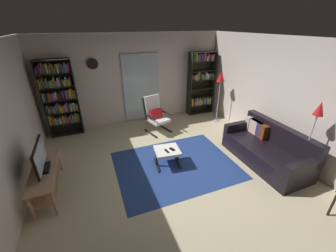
{
  "coord_description": "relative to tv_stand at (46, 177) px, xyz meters",
  "views": [
    {
      "loc": [
        -1.37,
        -3.21,
        2.83
      ],
      "look_at": [
        0.15,
        0.62,
        0.77
      ],
      "focal_mm": 22.19,
      "sensor_mm": 36.0,
      "label": 1
    }
  ],
  "objects": [
    {
      "name": "area_rug",
      "position": [
        2.5,
        -0.14,
        -0.33
      ],
      "size": [
        2.56,
        2.01,
        0.01
      ],
      "primitive_type": "cube",
      "color": "navy",
      "rests_on": "ground"
    },
    {
      "name": "cell_phone",
      "position": [
        2.43,
        -0.08,
        0.06
      ],
      "size": [
        0.11,
        0.15,
        0.01
      ],
      "primitive_type": "cube",
      "rotation": [
        0.0,
        0.0,
        0.34
      ],
      "color": "black",
      "rests_on": "ottoman"
    },
    {
      "name": "bookshelf_near_tv",
      "position": [
        0.24,
        2.35,
        0.75
      ],
      "size": [
        0.84,
        0.3,
        2.05
      ],
      "color": "black",
      "rests_on": "ground"
    },
    {
      "name": "ground_plane",
      "position": [
        2.33,
        -0.33,
        -0.33
      ],
      "size": [
        7.02,
        7.02,
        0.0
      ],
      "primitive_type": "plane",
      "color": "#C0B38F"
    },
    {
      "name": "tv_stand",
      "position": [
        0.0,
        0.0,
        0.0
      ],
      "size": [
        0.42,
        1.34,
        0.51
      ],
      "color": "tan",
      "rests_on": "ground"
    },
    {
      "name": "lounge_armchair",
      "position": [
        2.63,
        1.61,
        0.2
      ],
      "size": [
        0.73,
        0.78,
        1.02
      ],
      "color": "black",
      "rests_on": "ground"
    },
    {
      "name": "floor_lamp_by_shelf",
      "position": [
        4.63,
        1.51,
        0.97
      ],
      "size": [
        0.24,
        0.24,
        1.55
      ],
      "color": "#A5A5AD",
      "rests_on": "ground"
    },
    {
      "name": "television",
      "position": [
        0.0,
        -0.0,
        0.41
      ],
      "size": [
        0.2,
        0.81,
        0.51
      ],
      "color": "black",
      "rests_on": "tv_stand"
    },
    {
      "name": "leather_sofa",
      "position": [
        4.45,
        -0.71,
        -0.02
      ],
      "size": [
        0.86,
        1.92,
        0.85
      ],
      "color": "black",
      "rests_on": "ground"
    },
    {
      "name": "wall_clock",
      "position": [
        1.19,
        2.5,
        1.52
      ],
      "size": [
        0.29,
        0.03,
        0.29
      ],
      "color": "silver"
    },
    {
      "name": "glass_door_panel",
      "position": [
        2.49,
        2.51,
        0.72
      ],
      "size": [
        1.1,
        0.01,
        2.0
      ],
      "primitive_type": "cube",
      "color": "silver"
    },
    {
      "name": "wall_right",
      "position": [
        5.03,
        -0.33,
        0.97
      ],
      "size": [
        0.06,
        6.0,
        2.6
      ],
      "primitive_type": "cube",
      "color": "beige",
      "rests_on": "ground"
    },
    {
      "name": "wall_back",
      "position": [
        2.33,
        2.57,
        0.97
      ],
      "size": [
        5.6,
        0.06,
        2.6
      ],
      "primitive_type": "cube",
      "color": "beige",
      "rests_on": "ground"
    },
    {
      "name": "floor_lamp_by_sofa",
      "position": [
        4.68,
        -1.38,
        0.93
      ],
      "size": [
        0.22,
        0.22,
        1.62
      ],
      "color": "#A5A5AD",
      "rests_on": "ground"
    },
    {
      "name": "ottoman",
      "position": [
        2.33,
        -0.04,
        -0.01
      ],
      "size": [
        0.57,
        0.54,
        0.39
      ],
      "color": "white",
      "rests_on": "ground"
    },
    {
      "name": "bookshelf_near_sofa",
      "position": [
        4.46,
        2.36,
        0.76
      ],
      "size": [
        0.87,
        0.3,
        2.03
      ],
      "color": "black",
      "rests_on": "ground"
    },
    {
      "name": "tv_remote",
      "position": [
        2.3,
        -0.11,
        0.07
      ],
      "size": [
        0.07,
        0.15,
        0.02
      ],
      "primitive_type": "cube",
      "rotation": [
        0.0,
        0.0,
        0.18
      ],
      "color": "black",
      "rests_on": "ottoman"
    }
  ]
}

